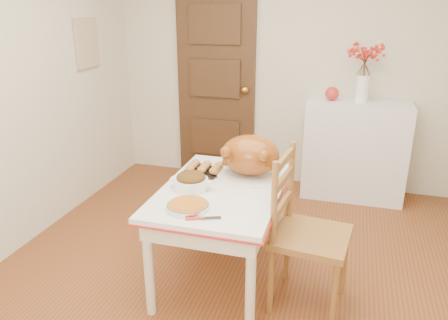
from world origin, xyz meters
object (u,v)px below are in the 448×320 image
(sideboard, at_px, (355,150))
(chair_oak, at_px, (312,233))
(turkey_platter, at_px, (250,157))
(kitchen_table, at_px, (222,233))
(pumpkin_pie, at_px, (188,205))

(sideboard, height_order, chair_oak, chair_oak)
(chair_oak, distance_m, turkey_platter, 0.68)
(sideboard, relative_size, kitchen_table, 0.83)
(pumpkin_pie, bearing_deg, turkey_platter, 67.22)
(kitchen_table, xyz_separation_m, turkey_platter, (0.14, 0.23, 0.50))
(chair_oak, distance_m, pumpkin_pie, 0.79)
(sideboard, distance_m, chair_oak, 1.84)
(kitchen_table, distance_m, turkey_platter, 0.57)
(turkey_platter, bearing_deg, pumpkin_pie, -130.67)
(pumpkin_pie, bearing_deg, sideboard, 64.84)
(sideboard, bearing_deg, kitchen_table, -116.86)
(chair_oak, bearing_deg, turkey_platter, 60.38)
(kitchen_table, xyz_separation_m, chair_oak, (0.62, -0.12, 0.17))
(chair_oak, bearing_deg, kitchen_table, 85.25)
(sideboard, distance_m, pumpkin_pie, 2.29)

